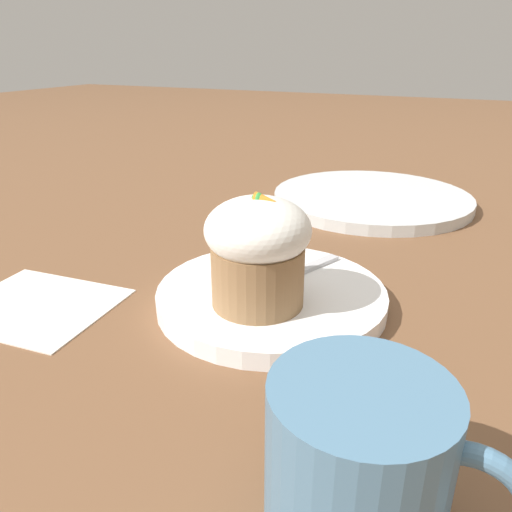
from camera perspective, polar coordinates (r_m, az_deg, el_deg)
name	(u,v)px	position (r m, az deg, el deg)	size (l,w,h in m)	color
ground_plane	(271,304)	(0.45, 1.75, -5.50)	(4.00, 4.00, 0.00)	brown
dessert_plate	(271,296)	(0.44, 1.76, -4.61)	(0.20, 0.20, 0.02)	white
carrot_cake	(256,249)	(0.40, 0.00, 0.75)	(0.08, 0.08, 0.09)	olive
spoon	(272,282)	(0.44, 1.86, -2.97)	(0.07, 0.12, 0.01)	#B7B7BC
coffee_cup	(362,463)	(0.25, 12.01, -22.14)	(0.12, 0.08, 0.08)	teal
side_plate	(371,198)	(0.75, 13.05, 6.44)	(0.28, 0.28, 0.02)	silver
paper_napkin	(36,305)	(0.48, -23.87, -5.16)	(0.14, 0.12, 0.00)	white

